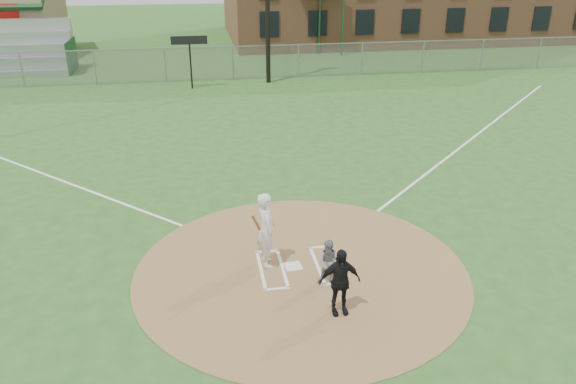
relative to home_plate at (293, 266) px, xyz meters
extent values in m
plane|color=#2A5B1F|center=(0.17, -0.17, -0.03)|extent=(140.00, 140.00, 0.00)
cylinder|color=olive|center=(0.17, -0.17, -0.02)|extent=(8.40, 8.40, 0.02)
cube|color=white|center=(0.00, 0.00, 0.00)|extent=(0.47, 0.47, 0.03)
cube|color=white|center=(9.17, 8.83, -0.03)|extent=(17.04, 17.04, 0.01)
cube|color=white|center=(-8.83, 8.83, -0.03)|extent=(17.04, 17.04, 0.01)
imported|color=gray|center=(0.72, -0.88, 0.57)|extent=(0.67, 0.59, 1.16)
imported|color=black|center=(0.67, -2.05, 0.78)|extent=(0.94, 0.41, 1.60)
cube|color=white|center=(-0.83, -0.02, -0.01)|extent=(0.08, 1.80, 0.01)
cube|color=white|center=(-0.28, -0.02, -0.01)|extent=(0.08, 1.80, 0.01)
cube|color=white|center=(-0.55, 0.88, -0.01)|extent=(0.62, 0.08, 0.01)
cube|color=white|center=(-0.55, -0.92, -0.01)|extent=(0.62, 0.08, 0.01)
cube|color=white|center=(1.17, -0.02, -0.01)|extent=(0.08, 1.80, 0.01)
cube|color=white|center=(0.62, -0.02, -0.01)|extent=(0.08, 1.80, 0.01)
cube|color=white|center=(0.89, 0.88, -0.01)|extent=(0.62, 0.08, 0.01)
cube|color=white|center=(0.89, -0.92, -0.01)|extent=(0.62, 0.08, 0.01)
imported|color=silver|center=(-0.64, 0.26, 0.98)|extent=(0.53, 0.76, 1.99)
cylinder|color=brown|center=(-0.94, -0.14, 1.42)|extent=(0.31, 0.58, 0.70)
cube|color=slate|center=(0.17, 21.83, 0.97)|extent=(56.00, 0.03, 2.00)
cube|color=gray|center=(0.17, 21.83, 1.97)|extent=(56.00, 0.06, 0.06)
cube|color=gray|center=(0.17, 21.83, 0.97)|extent=(56.08, 0.08, 2.00)
cube|color=#194728|center=(-9.83, 26.03, 0.97)|extent=(0.08, 3.20, 2.00)
cube|color=#194728|center=(7.17, 29.67, 2.22)|extent=(0.12, 0.12, 4.50)
cube|color=#194728|center=(8.67, 28.72, 2.22)|extent=(0.12, 0.12, 4.50)
cylinder|color=black|center=(-2.33, 20.03, 1.27)|extent=(0.10, 0.10, 2.60)
cube|color=black|center=(-2.33, 20.03, 2.67)|extent=(2.00, 0.10, 0.45)
camera|label=1|loc=(-2.16, -12.12, 7.54)|focal=35.00mm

